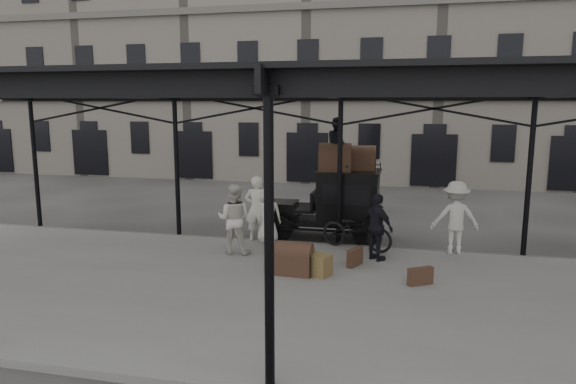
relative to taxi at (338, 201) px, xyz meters
name	(u,v)px	position (x,y,z in m)	size (l,w,h in m)	color
ground	(328,270)	(0.17, -3.08, -1.20)	(120.00, 120.00, 0.00)	#383533
platform	(315,296)	(0.17, -5.08, -1.13)	(28.00, 8.00, 0.15)	slate
canopy	(319,83)	(0.17, -4.80, 3.39)	(22.50, 9.00, 4.74)	black
building_frontage	(376,54)	(0.17, 14.92, 5.80)	(64.00, 8.00, 14.00)	slate
taxi	(338,201)	(0.00, 0.00, 0.00)	(3.65, 1.55, 2.18)	black
porter_left	(257,209)	(-2.24, -1.28, -0.07)	(0.71, 0.47, 1.96)	silver
porter_midleft	(234,219)	(-2.49, -2.62, -0.10)	(0.93, 0.72, 1.91)	silver
porter_centre	(268,215)	(-1.91, -1.28, -0.24)	(0.80, 0.52, 1.63)	silver
porter_official	(377,227)	(1.33, -2.41, -0.17)	(1.03, 0.43, 1.76)	black
porter_right	(455,217)	(3.35, -1.28, -0.06)	(1.28, 0.74, 1.98)	beige
bicycle	(357,230)	(0.72, -1.48, -0.50)	(0.73, 2.10, 1.10)	black
porter_roof	(338,144)	(-0.03, -0.10, 1.78)	(0.78, 0.61, 1.61)	black
steamer_trunk_roof_near	(335,159)	(-0.08, -0.25, 1.33)	(0.96, 0.59, 0.70)	#4F3425
steamer_trunk_roof_far	(361,160)	(0.67, 0.20, 1.29)	(0.85, 0.52, 0.62)	#4F3425
steamer_trunk_platform	(294,261)	(-0.55, -3.96, -0.73)	(0.89, 0.54, 0.65)	#4F3425
wicker_hamper	(317,265)	(0.02, -3.91, -0.80)	(0.60, 0.45, 0.50)	olive
suitcase_upright	(355,257)	(0.83, -3.01, -0.83)	(0.15, 0.60, 0.45)	#4F3425
suitcase_flat	(420,276)	(2.39, -4.07, -0.85)	(0.60, 0.15, 0.40)	#4F3425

